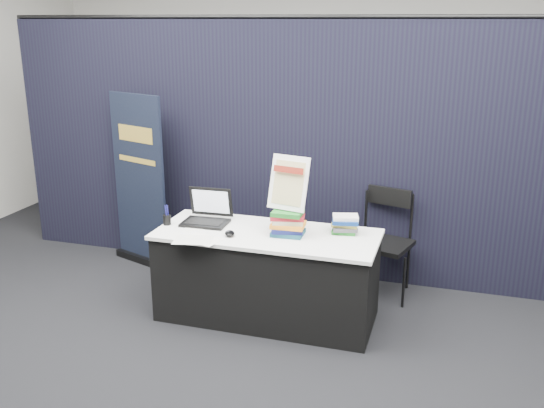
{
  "coord_description": "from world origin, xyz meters",
  "views": [
    {
      "loc": [
        1.4,
        -3.83,
        2.4
      ],
      "look_at": [
        0.04,
        0.55,
        1.0
      ],
      "focal_mm": 40.0,
      "sensor_mm": 36.0,
      "label": 1
    }
  ],
  "objects_px": {
    "book_stack_short": "(345,224)",
    "stacking_chair": "(385,238)",
    "book_stack_tall": "(287,223)",
    "laptop": "(207,215)",
    "pullup_banner": "(140,191)",
    "info_sign": "(289,183)",
    "display_table": "(267,275)"
  },
  "relations": [
    {
      "from": "laptop",
      "to": "book_stack_short",
      "type": "distance_m",
      "value": 1.17
    },
    {
      "from": "book_stack_tall",
      "to": "book_stack_short",
      "type": "bearing_deg",
      "value": 22.58
    },
    {
      "from": "book_stack_tall",
      "to": "stacking_chair",
      "type": "bearing_deg",
      "value": 47.42
    },
    {
      "from": "pullup_banner",
      "to": "stacking_chair",
      "type": "relative_size",
      "value": 1.81
    },
    {
      "from": "info_sign",
      "to": "pullup_banner",
      "type": "bearing_deg",
      "value": 169.22
    },
    {
      "from": "pullup_banner",
      "to": "laptop",
      "type": "bearing_deg",
      "value": -13.82
    },
    {
      "from": "book_stack_tall",
      "to": "pullup_banner",
      "type": "bearing_deg",
      "value": 156.29
    },
    {
      "from": "book_stack_short",
      "to": "info_sign",
      "type": "relative_size",
      "value": 0.51
    },
    {
      "from": "book_stack_short",
      "to": "pullup_banner",
      "type": "height_order",
      "value": "pullup_banner"
    },
    {
      "from": "book_stack_tall",
      "to": "info_sign",
      "type": "xyz_separation_m",
      "value": [
        0.0,
        0.03,
        0.31
      ]
    },
    {
      "from": "laptop",
      "to": "stacking_chair",
      "type": "distance_m",
      "value": 1.6
    },
    {
      "from": "book_stack_short",
      "to": "book_stack_tall",
      "type": "bearing_deg",
      "value": -157.42
    },
    {
      "from": "laptop",
      "to": "book_stack_tall",
      "type": "xyz_separation_m",
      "value": [
        0.73,
        -0.1,
        0.04
      ]
    },
    {
      "from": "book_stack_short",
      "to": "info_sign",
      "type": "height_order",
      "value": "info_sign"
    },
    {
      "from": "display_table",
      "to": "info_sign",
      "type": "xyz_separation_m",
      "value": [
        0.17,
        0.03,
        0.79
      ]
    },
    {
      "from": "book_stack_short",
      "to": "stacking_chair",
      "type": "relative_size",
      "value": 0.24
    },
    {
      "from": "laptop",
      "to": "pullup_banner",
      "type": "height_order",
      "value": "pullup_banner"
    },
    {
      "from": "laptop",
      "to": "pullup_banner",
      "type": "bearing_deg",
      "value": 143.96
    },
    {
      "from": "book_stack_short",
      "to": "pullup_banner",
      "type": "xyz_separation_m",
      "value": [
        -2.18,
        0.59,
        -0.06
      ]
    },
    {
      "from": "book_stack_tall",
      "to": "info_sign",
      "type": "height_order",
      "value": "info_sign"
    },
    {
      "from": "info_sign",
      "to": "pullup_banner",
      "type": "relative_size",
      "value": 0.26
    },
    {
      "from": "book_stack_short",
      "to": "stacking_chair",
      "type": "height_order",
      "value": "stacking_chair"
    },
    {
      "from": "display_table",
      "to": "laptop",
      "type": "relative_size",
      "value": 4.65
    },
    {
      "from": "book_stack_tall",
      "to": "info_sign",
      "type": "distance_m",
      "value": 0.32
    },
    {
      "from": "display_table",
      "to": "book_stack_tall",
      "type": "distance_m",
      "value": 0.51
    },
    {
      "from": "laptop",
      "to": "book_stack_tall",
      "type": "height_order",
      "value": "laptop"
    },
    {
      "from": "book_stack_short",
      "to": "stacking_chair",
      "type": "bearing_deg",
      "value": 65.6
    },
    {
      "from": "laptop",
      "to": "stacking_chair",
      "type": "height_order",
      "value": "laptop"
    },
    {
      "from": "display_table",
      "to": "pullup_banner",
      "type": "relative_size",
      "value": 1.04
    },
    {
      "from": "book_stack_short",
      "to": "pullup_banner",
      "type": "distance_m",
      "value": 2.26
    },
    {
      "from": "laptop",
      "to": "info_sign",
      "type": "xyz_separation_m",
      "value": [
        0.73,
        -0.07,
        0.35
      ]
    },
    {
      "from": "pullup_banner",
      "to": "book_stack_tall",
      "type": "bearing_deg",
      "value": -4.14
    }
  ]
}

